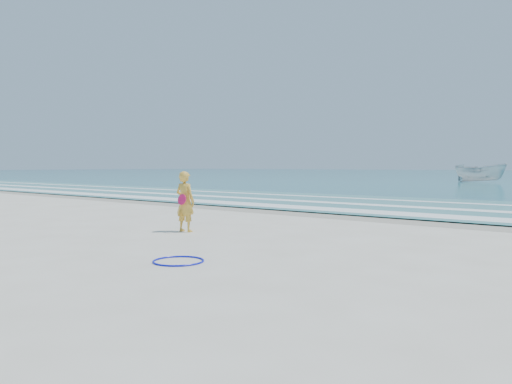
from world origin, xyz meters
The scene contains 9 objects.
ground centered at (0.00, 0.00, 0.00)m, with size 400.00×400.00×0.00m, color silver.
wet_sand centered at (0.00, 9.00, 0.00)m, with size 400.00×2.40×0.00m, color #B2A893.
shallow centered at (0.00, 14.00, 0.04)m, with size 400.00×10.00×0.01m, color #59B7AD.
foam_near centered at (0.00, 10.30, 0.05)m, with size 400.00×1.40×0.01m, color white.
foam_mid centered at (0.00, 13.20, 0.05)m, with size 400.00×0.90×0.01m, color white.
foam_far centered at (0.00, 16.50, 0.05)m, with size 400.00×0.60×0.01m, color white.
hoop centered at (1.81, 0.07, 0.02)m, with size 0.89×0.89×0.03m, color #0A12C5.
boat centered at (-5.71, 46.27, 0.98)m, with size 1.84×4.89×1.89m, color silver.
woman centered at (-1.03, 2.85, 0.76)m, with size 0.59×0.43×1.52m.
Camera 1 is at (8.25, -5.68, 1.66)m, focal length 35.00 mm.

